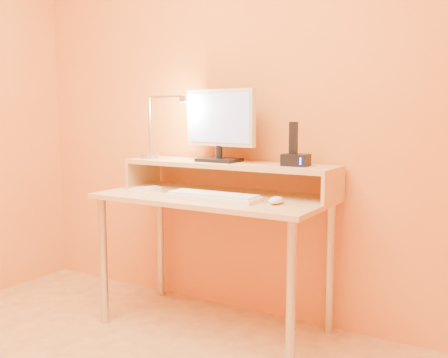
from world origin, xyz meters
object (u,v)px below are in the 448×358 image
Objects in this scene: lamp_base at (150,156)px; phone_dock at (296,160)px; keyboard at (213,197)px; monitor_panel at (220,118)px; remote_control at (145,190)px; mouse at (276,200)px.

phone_dock reaches higher than lamp_base.
keyboard is at bearing -22.30° from lamp_base.
lamp_base is 0.21× the size of keyboard.
keyboard is (0.13, -0.28, -0.39)m from monitor_panel.
remote_control is (-0.33, -0.24, -0.39)m from monitor_panel.
monitor_panel reaches higher than keyboard.
mouse is (0.90, -0.19, -0.15)m from lamp_base.
monitor_panel reaches higher than remote_control.
phone_dock is at bearing 1.90° from lamp_base.
lamp_base is 0.77× the size of phone_dock.
lamp_base is at bearing 177.85° from phone_dock.
monitor_panel is 0.56m from remote_control.
phone_dock reaches higher than remote_control.
keyboard is at bearing 12.67° from remote_control.
phone_dock is at bearing 88.97° from mouse.
keyboard is 0.32m from mouse.
phone_dock is 0.46m from keyboard.
remote_control is (-0.78, -0.23, -0.18)m from phone_dock.
monitor_panel is 0.51m from lamp_base.
phone_dock is 1.24× the size of mouse.
remote_control is at bearing 179.84° from mouse.
lamp_base reaches higher than keyboard.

